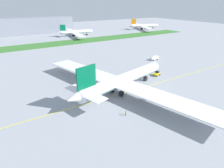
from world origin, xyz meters
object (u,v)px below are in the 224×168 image
at_px(ground_crew_wingwalker_port, 126,113).
at_px(ground_crew_marshaller_front, 135,88).
at_px(service_truck_baggage_loader, 154,58).
at_px(pushback_tug, 157,74).
at_px(parked_airliner_far_outer, 143,26).
at_px(parked_airliner_far_right, 75,32).
at_px(airliner_foreground, 121,80).

height_order(ground_crew_wingwalker_port, ground_crew_marshaller_front, ground_crew_wingwalker_port).
bearing_deg(ground_crew_marshaller_front, service_truck_baggage_loader, 36.66).
distance_m(pushback_tug, parked_airliner_far_outer, 181.51).
distance_m(service_truck_baggage_loader, parked_airliner_far_outer, 152.58).
bearing_deg(ground_crew_marshaller_front, pushback_tug, 21.64).
bearing_deg(parked_airliner_far_right, ground_crew_wingwalker_port, -107.42).
bearing_deg(ground_crew_marshaller_front, parked_airliner_far_outer, 47.84).
distance_m(airliner_foreground, ground_crew_marshaller_front, 7.67).
relative_size(airliner_foreground, pushback_tug, 14.35).
relative_size(pushback_tug, ground_crew_marshaller_front, 3.57).
height_order(airliner_foreground, ground_crew_marshaller_front, airliner_foreground).
xyz_separation_m(airliner_foreground, pushback_tug, (26.93, 6.55, -4.25)).
xyz_separation_m(service_truck_baggage_loader, parked_airliner_far_outer, (94.99, 119.36, 3.24)).
xyz_separation_m(airliner_foreground, parked_airliner_far_outer, (141.23, 147.50, -0.63)).
xyz_separation_m(parked_airliner_far_right, parked_airliner_far_outer, (100.00, 2.59, 0.39)).
height_order(airliner_foreground, pushback_tug, airliner_foreground).
bearing_deg(pushback_tug, ground_crew_marshaller_front, -158.36).
height_order(service_truck_baggage_loader, parked_airliner_far_right, parked_airliner_far_right).
height_order(ground_crew_wingwalker_port, service_truck_baggage_loader, service_truck_baggage_loader).
distance_m(pushback_tug, ground_crew_wingwalker_port, 42.25).
relative_size(pushback_tug, parked_airliner_far_outer, 0.09).
distance_m(service_truck_baggage_loader, parked_airliner_far_right, 116.91).
height_order(airliner_foreground, parked_airliner_far_right, airliner_foreground).
relative_size(airliner_foreground, service_truck_baggage_loader, 15.08).
bearing_deg(airliner_foreground, service_truck_baggage_loader, 31.33).
bearing_deg(parked_airliner_far_right, pushback_tug, -95.90).
bearing_deg(parked_airliner_far_outer, pushback_tug, -129.04).
height_order(ground_crew_wingwalker_port, parked_airliner_far_right, parked_airliner_far_right).
xyz_separation_m(pushback_tug, ground_crew_marshaller_front, (-20.77, -8.24, -0.01)).
bearing_deg(ground_crew_wingwalker_port, parked_airliner_far_outer, 47.32).
distance_m(ground_crew_marshaller_front, parked_airliner_far_right, 150.78).
relative_size(ground_crew_wingwalker_port, parked_airliner_far_right, 0.03).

